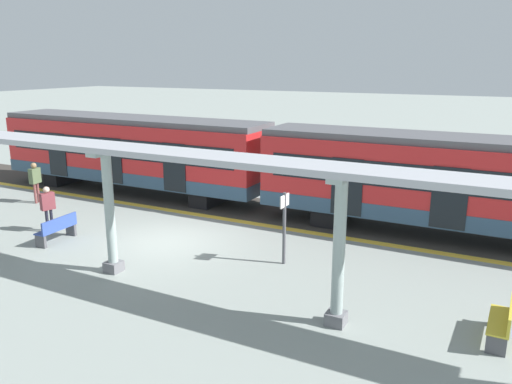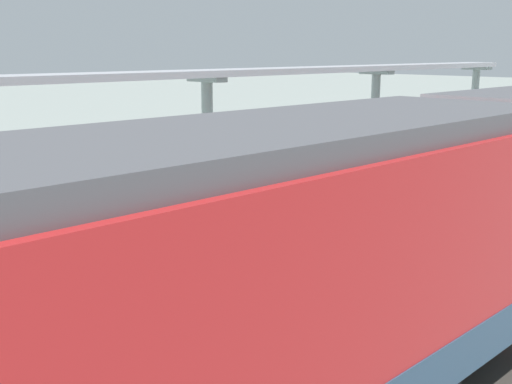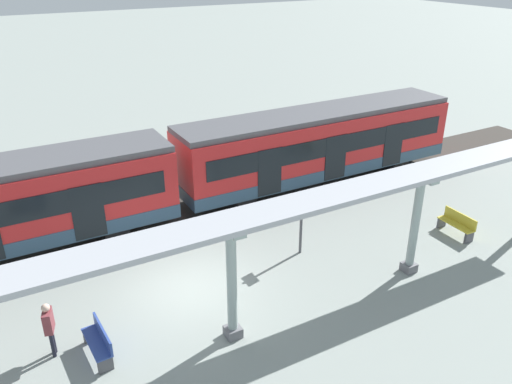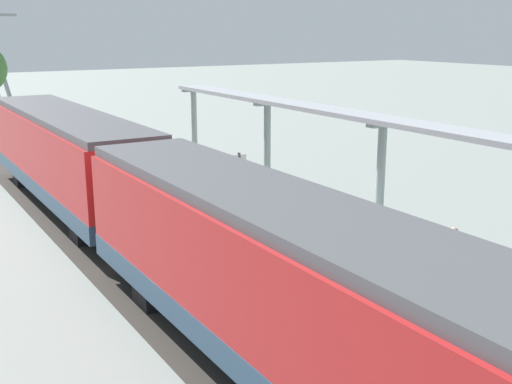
{
  "view_description": "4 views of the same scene",
  "coord_description": "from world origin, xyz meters",
  "px_view_note": "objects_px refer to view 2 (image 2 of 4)",
  "views": [
    {
      "loc": [
        12.99,
        10.04,
        5.84
      ],
      "look_at": [
        -0.92,
        2.89,
        1.84
      ],
      "focal_mm": 35.54,
      "sensor_mm": 36.0,
      "label": 1
    },
    {
      "loc": [
        -9.03,
        10.13,
        4.16
      ],
      "look_at": [
        -1.46,
        2.69,
        1.77
      ],
      "focal_mm": 44.35,
      "sensor_mm": 36.0,
      "label": 2
    },
    {
      "loc": [
        13.02,
        -4.81,
        9.82
      ],
      "look_at": [
        -1.86,
        3.52,
        1.83
      ],
      "focal_mm": 35.98,
      "sensor_mm": 36.0,
      "label": 3
    },
    {
      "loc": [
        -10.76,
        -14.41,
        6.33
      ],
      "look_at": [
        -0.14,
        2.95,
        1.11
      ],
      "focal_mm": 44.53,
      "sensor_mm": 36.0,
      "label": 4
    }
  ],
  "objects_px": {
    "canopy_pillar_third": "(208,149)",
    "trash_bin": "(409,164)",
    "canopy_pillar_nearest": "(473,112)",
    "bench_mid_platform": "(329,188)",
    "canopy_pillar_second": "(374,125)",
    "platform_info_sign": "(130,218)",
    "passenger_by_the_benches": "(371,165)",
    "train_far_carriage": "(18,377)"
  },
  "relations": [
    {
      "from": "train_far_carriage",
      "to": "bench_mid_platform",
      "type": "relative_size",
      "value": 8.8
    },
    {
      "from": "canopy_pillar_third",
      "to": "trash_bin",
      "type": "xyz_separation_m",
      "value": [
        -0.63,
        -8.15,
        -1.33
      ]
    },
    {
      "from": "bench_mid_platform",
      "to": "canopy_pillar_second",
      "type": "bearing_deg",
      "value": -73.17
    },
    {
      "from": "train_far_carriage",
      "to": "canopy_pillar_nearest",
      "type": "relative_size",
      "value": 3.78
    },
    {
      "from": "train_far_carriage",
      "to": "bench_mid_platform",
      "type": "bearing_deg",
      "value": -60.84
    },
    {
      "from": "bench_mid_platform",
      "to": "passenger_by_the_benches",
      "type": "relative_size",
      "value": 0.92
    },
    {
      "from": "trash_bin",
      "to": "platform_info_sign",
      "type": "height_order",
      "value": "platform_info_sign"
    },
    {
      "from": "platform_info_sign",
      "to": "trash_bin",
      "type": "bearing_deg",
      "value": -80.06
    },
    {
      "from": "train_far_carriage",
      "to": "trash_bin",
      "type": "relative_size",
      "value": 14.52
    },
    {
      "from": "canopy_pillar_second",
      "to": "canopy_pillar_third",
      "type": "bearing_deg",
      "value": 90.0
    },
    {
      "from": "canopy_pillar_nearest",
      "to": "bench_mid_platform",
      "type": "relative_size",
      "value": 2.33
    },
    {
      "from": "bench_mid_platform",
      "to": "platform_info_sign",
      "type": "bearing_deg",
      "value": 102.71
    },
    {
      "from": "canopy_pillar_third",
      "to": "trash_bin",
      "type": "distance_m",
      "value": 8.28
    },
    {
      "from": "bench_mid_platform",
      "to": "passenger_by_the_benches",
      "type": "distance_m",
      "value": 1.38
    },
    {
      "from": "train_far_carriage",
      "to": "passenger_by_the_benches",
      "type": "bearing_deg",
      "value": -65.18
    },
    {
      "from": "canopy_pillar_nearest",
      "to": "bench_mid_platform",
      "type": "height_order",
      "value": "canopy_pillar_nearest"
    },
    {
      "from": "canopy_pillar_third",
      "to": "platform_info_sign",
      "type": "distance_m",
      "value": 4.99
    },
    {
      "from": "canopy_pillar_third",
      "to": "platform_info_sign",
      "type": "xyz_separation_m",
      "value": [
        -2.78,
        4.12,
        -0.47
      ]
    },
    {
      "from": "bench_mid_platform",
      "to": "passenger_by_the_benches",
      "type": "bearing_deg",
      "value": -119.49
    },
    {
      "from": "canopy_pillar_nearest",
      "to": "platform_info_sign",
      "type": "distance_m",
      "value": 18.03
    },
    {
      "from": "canopy_pillar_second",
      "to": "canopy_pillar_third",
      "type": "distance_m",
      "value": 7.0
    },
    {
      "from": "canopy_pillar_second",
      "to": "platform_info_sign",
      "type": "xyz_separation_m",
      "value": [
        -2.78,
        11.12,
        -0.47
      ]
    },
    {
      "from": "canopy_pillar_second",
      "to": "canopy_pillar_third",
      "type": "relative_size",
      "value": 1.0
    },
    {
      "from": "canopy_pillar_second",
      "to": "canopy_pillar_third",
      "type": "xyz_separation_m",
      "value": [
        0.0,
        7.0,
        0.0
      ]
    },
    {
      "from": "canopy_pillar_second",
      "to": "canopy_pillar_third",
      "type": "height_order",
      "value": "same"
    },
    {
      "from": "canopy_pillar_second",
      "to": "trash_bin",
      "type": "bearing_deg",
      "value": -118.82
    },
    {
      "from": "passenger_by_the_benches",
      "to": "canopy_pillar_third",
      "type": "bearing_deg",
      "value": 69.43
    },
    {
      "from": "canopy_pillar_nearest",
      "to": "bench_mid_platform",
      "type": "xyz_separation_m",
      "value": [
        -1.08,
        10.26,
        -1.35
      ]
    },
    {
      "from": "canopy_pillar_nearest",
      "to": "platform_info_sign",
      "type": "xyz_separation_m",
      "value": [
        -2.78,
        17.81,
        -0.47
      ]
    },
    {
      "from": "train_far_carriage",
      "to": "canopy_pillar_second",
      "type": "bearing_deg",
      "value": -63.52
    },
    {
      "from": "trash_bin",
      "to": "platform_info_sign",
      "type": "relative_size",
      "value": 0.42
    },
    {
      "from": "canopy_pillar_second",
      "to": "bench_mid_platform",
      "type": "height_order",
      "value": "canopy_pillar_second"
    },
    {
      "from": "canopy_pillar_second",
      "to": "bench_mid_platform",
      "type": "distance_m",
      "value": 3.97
    },
    {
      "from": "canopy_pillar_third",
      "to": "train_far_carriage",
      "type": "bearing_deg",
      "value": 132.66
    },
    {
      "from": "train_far_carriage",
      "to": "canopy_pillar_nearest",
      "type": "distance_m",
      "value": 23.21
    },
    {
      "from": "canopy_pillar_second",
      "to": "trash_bin",
      "type": "height_order",
      "value": "canopy_pillar_second"
    },
    {
      "from": "train_far_carriage",
      "to": "canopy_pillar_third",
      "type": "bearing_deg",
      "value": -47.34
    },
    {
      "from": "canopy_pillar_third",
      "to": "trash_bin",
      "type": "bearing_deg",
      "value": -94.43
    },
    {
      "from": "bench_mid_platform",
      "to": "canopy_pillar_nearest",
      "type": "bearing_deg",
      "value": -83.99
    },
    {
      "from": "canopy_pillar_third",
      "to": "passenger_by_the_benches",
      "type": "distance_m",
      "value": 4.88
    },
    {
      "from": "train_far_carriage",
      "to": "bench_mid_platform",
      "type": "xyz_separation_m",
      "value": [
        6.51,
        -11.67,
        -1.39
      ]
    },
    {
      "from": "canopy_pillar_third",
      "to": "bench_mid_platform",
      "type": "height_order",
      "value": "canopy_pillar_third"
    }
  ]
}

